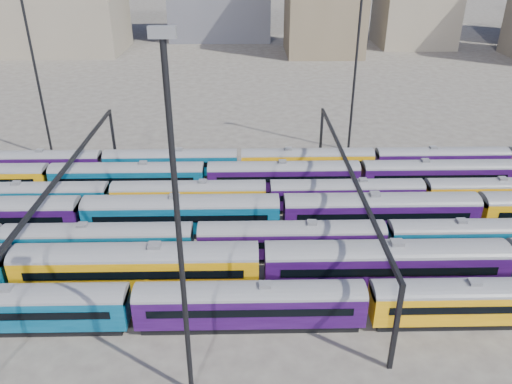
{
  "coord_description": "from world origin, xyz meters",
  "views": [
    {
      "loc": [
        -0.86,
        -47.81,
        29.5
      ],
      "look_at": [
        0.22,
        4.01,
        3.0
      ],
      "focal_mm": 35.0,
      "sensor_mm": 36.0,
      "label": 1
    }
  ],
  "objects_px": {
    "rake_2": "(195,238)",
    "mast_2": "(178,227)",
    "rake_1": "(262,262)",
    "rake_0": "(485,298)"
  },
  "relations": [
    {
      "from": "rake_0",
      "to": "mast_2",
      "type": "distance_m",
      "value": 27.53
    },
    {
      "from": "rake_2",
      "to": "mast_2",
      "type": "distance_m",
      "value": 20.54
    },
    {
      "from": "rake_2",
      "to": "mast_2",
      "type": "xyz_separation_m",
      "value": [
        1.1,
        -17.0,
        11.47
      ]
    },
    {
      "from": "rake_0",
      "to": "mast_2",
      "type": "xyz_separation_m",
      "value": [
        -24.05,
        -7.0,
        11.43
      ]
    },
    {
      "from": "rake_2",
      "to": "mast_2",
      "type": "relative_size",
      "value": 4.53
    },
    {
      "from": "rake_1",
      "to": "mast_2",
      "type": "height_order",
      "value": "mast_2"
    },
    {
      "from": "rake_0",
      "to": "rake_1",
      "type": "bearing_deg",
      "value": 164.96
    },
    {
      "from": "rake_1",
      "to": "rake_0",
      "type": "bearing_deg",
      "value": -15.04
    },
    {
      "from": "rake_0",
      "to": "rake_2",
      "type": "bearing_deg",
      "value": 158.32
    },
    {
      "from": "rake_0",
      "to": "rake_2",
      "type": "distance_m",
      "value": 27.07
    }
  ]
}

